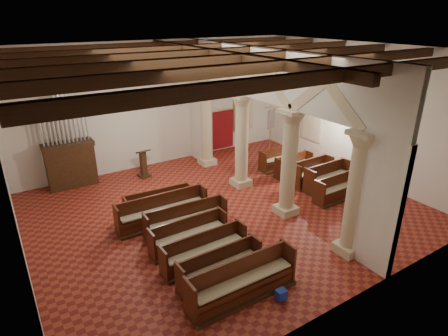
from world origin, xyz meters
TOP-DOWN VIEW (x-y plane):
  - floor at (0.00, 0.00)m, footprint 14.00×14.00m
  - ceiling at (0.00, 0.00)m, footprint 14.00×14.00m
  - wall_back at (0.00, 6.00)m, footprint 14.00×0.02m
  - wall_front at (0.00, -6.00)m, footprint 14.00×0.02m
  - wall_left at (-7.00, 0.00)m, footprint 0.02×12.00m
  - wall_right at (7.00, 0.00)m, footprint 0.02×12.00m
  - ceiling_beams at (0.00, 0.00)m, footprint 13.80×11.80m
  - arcade at (1.80, 0.00)m, footprint 0.90×11.90m
  - window_right_a at (6.98, -1.50)m, footprint 0.03×1.00m
  - window_right_b at (6.98, 2.50)m, footprint 0.03×1.00m
  - window_back at (5.00, 5.98)m, footprint 1.00×0.03m
  - pipe_organ at (-4.50, 5.50)m, footprint 2.10×0.85m
  - lectern at (-1.50, 4.70)m, footprint 0.61×0.62m
  - dossal_curtain at (3.50, 5.92)m, footprint 1.80×0.07m
  - processional_banner at (5.14, 3.66)m, footprint 0.60×0.77m
  - hymnal_box_a at (-1.49, -5.08)m, footprint 0.28×0.23m
  - hymnal_box_b at (-1.53, -2.45)m, footprint 0.43×0.39m
  - hymnal_box_c at (-1.28, -1.06)m, footprint 0.33×0.28m
  - tube_heater_a at (-2.34, -3.66)m, footprint 1.08×0.50m
  - tube_heater_b at (-1.46, -3.10)m, footprint 0.88×0.30m
  - nave_pew_0 at (-2.25, -4.39)m, footprint 3.19×0.78m
  - nave_pew_1 at (-2.40, -3.48)m, footprint 2.58×0.71m
  - nave_pew_2 at (-2.37, -2.55)m, footprint 2.78×0.71m
  - nave_pew_3 at (-2.36, -1.51)m, footprint 2.64×0.68m
  - nave_pew_4 at (-2.01, -0.65)m, footprint 2.98×0.86m
  - nave_pew_5 at (-2.47, 0.33)m, footprint 3.38×0.83m
  - nave_pew_6 at (-2.32, 1.03)m, footprint 2.63×0.83m
  - aisle_pew_0 at (4.30, -1.75)m, footprint 2.12×0.72m
  - aisle_pew_1 at (4.77, -0.81)m, footprint 2.33×0.80m
  - aisle_pew_2 at (4.57, -0.07)m, footprint 2.16×0.86m
  - aisle_pew_3 at (4.52, 1.07)m, footprint 2.00×0.78m
  - aisle_pew_4 at (4.32, 2.11)m, footprint 1.73×0.71m

SIDE VIEW (x-z plane):
  - floor at x=0.00m, z-range 0.00..0.00m
  - tube_heater_a at x=-2.34m, z-range 0.10..0.22m
  - tube_heater_b at x=-1.46m, z-range 0.12..0.20m
  - hymnal_box_a at x=-1.49m, z-range 0.10..0.38m
  - hymnal_box_c at x=-1.28m, z-range 0.10..0.40m
  - hymnal_box_b at x=-1.53m, z-range 0.10..0.46m
  - nave_pew_6 at x=-2.32m, z-range -0.17..0.82m
  - nave_pew_3 at x=-2.36m, z-range -0.17..0.83m
  - nave_pew_1 at x=-2.40m, z-range -0.17..0.83m
  - nave_pew_2 at x=-2.37m, z-range -0.17..0.84m
  - nave_pew_4 at x=-2.01m, z-range -0.18..0.86m
  - aisle_pew_3 at x=4.52m, z-range -0.17..0.85m
  - aisle_pew_4 at x=4.32m, z-range -0.16..0.86m
  - aisle_pew_0 at x=4.30m, z-range -0.17..0.87m
  - nave_pew_5 at x=-2.47m, z-range -0.19..0.93m
  - nave_pew_0 at x=-2.25m, z-range -0.19..0.95m
  - aisle_pew_1 at x=4.77m, z-range -0.19..0.95m
  - aisle_pew_2 at x=4.57m, z-range -0.19..0.96m
  - lectern at x=-1.50m, z-range -0.12..1.27m
  - processional_banner at x=5.14m, z-range -0.53..2.21m
  - dossal_curtain at x=3.50m, z-range 0.08..2.25m
  - pipe_organ at x=-4.50m, z-range -0.83..3.57m
  - window_right_a at x=6.98m, z-range 1.10..3.30m
  - window_right_b at x=6.98m, z-range 1.10..3.30m
  - window_back at x=5.00m, z-range 1.10..3.30m
  - wall_back at x=0.00m, z-range 0.00..6.00m
  - wall_front at x=0.00m, z-range 0.00..6.00m
  - wall_left at x=-7.00m, z-range 0.00..6.00m
  - wall_right at x=7.00m, z-range 0.00..6.00m
  - arcade at x=1.80m, z-range 0.56..6.56m
  - ceiling_beams at x=0.00m, z-range 5.67..5.97m
  - ceiling at x=0.00m, z-range 6.00..6.00m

